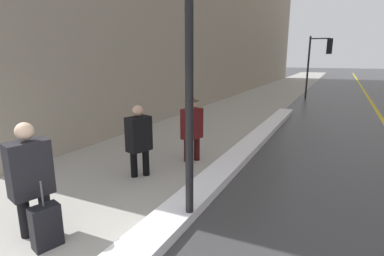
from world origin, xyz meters
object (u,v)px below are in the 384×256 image
(lamp_post, at_px, (189,56))
(rolling_suitcase, at_px, (46,227))
(pedestrian_nearside, at_px, (30,175))
(pedestrian_trailing, at_px, (139,138))
(pedestrian_in_fedora, at_px, (192,126))
(traffic_light_near, at_px, (321,54))

(lamp_post, distance_m, rolling_suitcase, 2.98)
(lamp_post, xyz_separation_m, pedestrian_nearside, (-1.80, -1.29, -1.59))
(lamp_post, height_order, pedestrian_trailing, lamp_post)
(pedestrian_nearside, distance_m, pedestrian_trailing, 2.45)
(rolling_suitcase, bearing_deg, pedestrian_in_fedora, -166.36)
(traffic_light_near, bearing_deg, pedestrian_in_fedora, -106.61)
(pedestrian_in_fedora, xyz_separation_m, rolling_suitcase, (-0.22, -3.94, -0.59))
(lamp_post, distance_m, pedestrian_nearside, 2.73)
(lamp_post, xyz_separation_m, traffic_light_near, (0.69, 16.31, 0.20))
(pedestrian_nearside, bearing_deg, rolling_suitcase, 88.21)
(pedestrian_in_fedora, bearing_deg, traffic_light_near, -171.02)
(lamp_post, bearing_deg, pedestrian_nearside, -144.28)
(pedestrian_trailing, bearing_deg, rolling_suitcase, 24.41)
(traffic_light_near, relative_size, pedestrian_trailing, 2.43)
(lamp_post, relative_size, traffic_light_near, 1.10)
(pedestrian_trailing, xyz_separation_m, rolling_suitcase, (0.35, -2.58, -0.55))
(lamp_post, xyz_separation_m, pedestrian_trailing, (-1.76, 1.16, -1.65))
(pedestrian_nearside, distance_m, pedestrian_in_fedora, 3.86)
(pedestrian_trailing, relative_size, pedestrian_in_fedora, 0.95)
(traffic_light_near, distance_m, pedestrian_nearside, 17.87)
(traffic_light_near, bearing_deg, lamp_post, -101.23)
(traffic_light_near, bearing_deg, pedestrian_nearside, -106.85)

